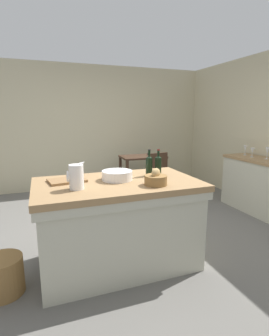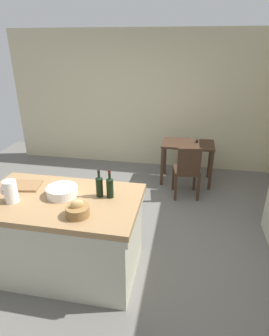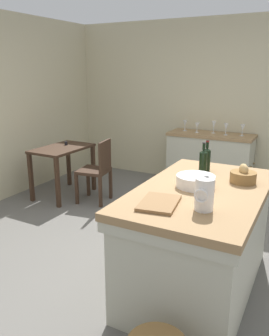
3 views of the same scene
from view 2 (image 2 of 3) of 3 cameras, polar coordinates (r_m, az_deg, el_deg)
The scene contains 11 objects.
ground_plane at distance 3.84m, azimuth -4.94°, elevation -13.75°, with size 6.76×6.76×0.00m, color #66635E.
wall_back at distance 5.68m, azimuth 1.67°, elevation 13.39°, with size 5.32×0.12×2.60m, color beige.
island_table at distance 3.19m, azimuth -14.22°, elevation -12.46°, with size 1.64×0.96×0.91m.
writing_desk at distance 5.08m, azimuth 10.69°, elevation 3.70°, with size 0.91×0.57×0.79m.
wooden_chair at distance 4.58m, azimuth 10.59°, elevation -0.40°, with size 0.46×0.46×0.90m.
pitcher at distance 3.01m, azimuth -23.78°, elevation -4.30°, with size 0.17×0.13×0.27m.
wash_bowl at distance 2.99m, azimuth -14.41°, elevation -4.59°, with size 0.32×0.32×0.10m, color white.
bread_basket at distance 2.62m, azimuth -11.44°, elevation -8.34°, with size 0.22×0.22×0.16m.
cutting_board at distance 3.31m, azimuth -21.46°, elevation -3.36°, with size 0.35×0.25×0.02m, color olive.
wine_bottle_dark at distance 2.84m, azimuth -4.99°, elevation -3.82°, with size 0.07×0.07×0.29m.
wine_bottle_amber at distance 2.87m, azimuth -7.11°, elevation -3.58°, with size 0.07×0.07×0.29m.
Camera 2 is at (0.88, -2.91, 2.35)m, focal length 30.16 mm.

